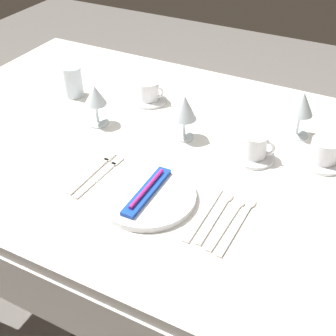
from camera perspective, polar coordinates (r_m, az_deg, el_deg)
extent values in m
plane|color=slate|center=(1.90, 0.84, -16.24)|extent=(6.00, 6.00, 0.00)
cube|color=white|center=(1.39, 1.10, 1.82)|extent=(1.80, 1.10, 0.04)
cube|color=white|center=(1.14, -11.95, -17.23)|extent=(1.80, 0.01, 0.18)
cube|color=white|center=(1.88, 8.60, 7.74)|extent=(1.80, 0.01, 0.18)
cylinder|color=brown|center=(2.28, -12.14, 5.33)|extent=(0.07, 0.07, 0.70)
cylinder|color=white|center=(1.19, -2.65, -3.52)|extent=(0.26, 0.26, 0.02)
cube|color=blue|center=(1.18, -2.67, -2.97)|extent=(0.04, 0.21, 0.01)
cylinder|color=#CC268C|center=(1.18, -2.68, -2.56)|extent=(0.01, 0.17, 0.01)
cube|color=beige|center=(1.27, -9.08, -1.50)|extent=(0.02, 0.18, 0.00)
cube|color=beige|center=(1.33, -6.43, 0.87)|extent=(0.02, 0.04, 0.00)
cube|color=beige|center=(1.29, -9.92, -0.97)|extent=(0.02, 0.18, 0.00)
cube|color=beige|center=(1.35, -7.37, 1.38)|extent=(0.02, 0.04, 0.00)
cube|color=beige|center=(1.14, 4.10, -6.40)|extent=(0.02, 0.18, 0.00)
cube|color=beige|center=(1.21, 6.06, -3.46)|extent=(0.02, 0.06, 0.00)
cube|color=beige|center=(1.14, 5.65, -6.66)|extent=(0.01, 0.18, 0.00)
ellipsoid|color=beige|center=(1.21, 7.52, -3.65)|extent=(0.03, 0.04, 0.01)
cube|color=beige|center=(1.12, 7.09, -7.35)|extent=(0.02, 0.18, 0.00)
ellipsoid|color=beige|center=(1.20, 9.08, -4.28)|extent=(0.03, 0.04, 0.01)
cube|color=beige|center=(1.12, 8.39, -7.70)|extent=(0.02, 0.20, 0.00)
ellipsoid|color=beige|center=(1.20, 10.35, -4.39)|extent=(0.03, 0.04, 0.01)
cylinder|color=white|center=(1.63, -2.44, 8.56)|extent=(0.13, 0.13, 0.01)
cylinder|color=white|center=(1.61, -2.48, 9.75)|extent=(0.08, 0.08, 0.07)
torus|color=white|center=(1.60, -1.28, 9.58)|extent=(0.05, 0.01, 0.05)
cylinder|color=white|center=(1.39, 18.79, 0.84)|extent=(0.14, 0.14, 0.01)
cylinder|color=white|center=(1.37, 19.10, 2.11)|extent=(0.08, 0.08, 0.07)
cylinder|color=white|center=(1.36, 10.67, 1.44)|extent=(0.13, 0.13, 0.01)
cylinder|color=white|center=(1.34, 10.86, 2.82)|extent=(0.07, 0.07, 0.07)
torus|color=white|center=(1.33, 12.35, 2.53)|extent=(0.05, 0.01, 0.05)
cylinder|color=silver|center=(1.50, 15.80, 4.08)|extent=(0.07, 0.07, 0.01)
cylinder|color=silver|center=(1.48, 16.06, 5.35)|extent=(0.01, 0.01, 0.07)
cone|color=silver|center=(1.44, 16.55, 7.83)|extent=(0.08, 0.08, 0.07)
cylinder|color=silver|center=(1.52, -8.79, 5.67)|extent=(0.07, 0.07, 0.01)
cylinder|color=silver|center=(1.50, -8.92, 6.86)|extent=(0.01, 0.01, 0.07)
cone|color=silver|center=(1.47, -9.16, 9.07)|extent=(0.07, 0.07, 0.06)
cylinder|color=silver|center=(1.43, 2.00, 3.98)|extent=(0.06, 0.06, 0.01)
cylinder|color=silver|center=(1.41, 2.03, 5.16)|extent=(0.01, 0.01, 0.06)
cone|color=silver|center=(1.38, 2.10, 7.64)|extent=(0.08, 0.08, 0.08)
cylinder|color=silver|center=(1.68, -11.85, 10.60)|extent=(0.07, 0.07, 0.11)
cylinder|color=#C68C1E|center=(1.69, -11.73, 9.75)|extent=(0.06, 0.06, 0.05)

